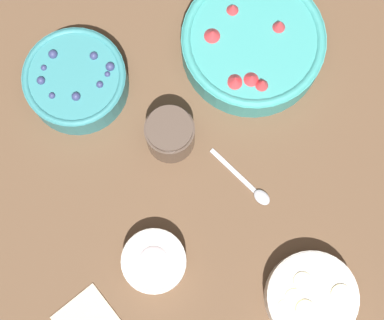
{
  "coord_description": "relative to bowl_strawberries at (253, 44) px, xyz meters",
  "views": [
    {
      "loc": [
        -0.2,
        0.07,
        1.11
      ],
      "look_at": [
        0.02,
        0.02,
        0.04
      ],
      "focal_mm": 60.0,
      "sensor_mm": 36.0,
      "label": 1
    }
  ],
  "objects": [
    {
      "name": "spoon",
      "position": [
        -0.24,
        0.06,
        -0.03
      ],
      "size": [
        0.12,
        0.09,
        0.01
      ],
      "color": "#B2B2B7",
      "rests_on": "ground_plane"
    },
    {
      "name": "ground_plane",
      "position": [
        -0.2,
        0.14,
        -0.04
      ],
      "size": [
        4.0,
        4.0,
        0.0
      ],
      "primitive_type": "plane",
      "color": "brown"
    },
    {
      "name": "bowl_cream",
      "position": [
        -0.33,
        0.26,
        -0.01
      ],
      "size": [
        0.11,
        0.11,
        0.06
      ],
      "color": "white",
      "rests_on": "ground_plane"
    },
    {
      "name": "bowl_blueberries",
      "position": [
        0.01,
        0.32,
        -0.0
      ],
      "size": [
        0.18,
        0.18,
        0.07
      ],
      "color": "teal",
      "rests_on": "ground_plane"
    },
    {
      "name": "bowl_strawberries",
      "position": [
        0.0,
        0.0,
        0.0
      ],
      "size": [
        0.25,
        0.25,
        0.08
      ],
      "color": "teal",
      "rests_on": "ground_plane"
    },
    {
      "name": "jar_chocolate",
      "position": [
        -0.13,
        0.18,
        0.0
      ],
      "size": [
        0.09,
        0.09,
        0.09
      ],
      "color": "#4C3D33",
      "rests_on": "ground_plane"
    },
    {
      "name": "bowl_bananas",
      "position": [
        -0.45,
        0.02,
        -0.01
      ],
      "size": [
        0.15,
        0.15,
        0.05
      ],
      "color": "white",
      "rests_on": "ground_plane"
    }
  ]
}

